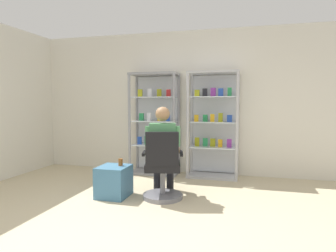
% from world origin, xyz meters
% --- Properties ---
extents(ground_plane, '(7.20, 7.20, 0.00)m').
position_xyz_m(ground_plane, '(0.00, 0.00, 0.00)').
color(ground_plane, '#C6B793').
extents(back_wall, '(6.00, 0.10, 2.70)m').
position_xyz_m(back_wall, '(0.00, 3.00, 1.35)').
color(back_wall, silver).
rests_on(back_wall, ground).
extents(display_cabinet_left, '(0.90, 0.45, 1.90)m').
position_xyz_m(display_cabinet_left, '(-0.55, 2.76, 0.96)').
color(display_cabinet_left, gray).
rests_on(display_cabinet_left, ground).
extents(display_cabinet_right, '(0.90, 0.45, 1.90)m').
position_xyz_m(display_cabinet_right, '(0.55, 2.76, 0.97)').
color(display_cabinet_right, '#B7B7BC').
rests_on(display_cabinet_right, ground).
extents(office_chair, '(0.62, 0.59, 0.96)m').
position_xyz_m(office_chair, '(0.02, 1.26, 0.39)').
color(office_chair, slate).
rests_on(office_chair, ground).
extents(seated_shopkeeper, '(0.55, 0.62, 1.29)m').
position_xyz_m(seated_shopkeeper, '(-0.02, 1.42, 0.71)').
color(seated_shopkeeper, black).
rests_on(seated_shopkeeper, ground).
extents(storage_crate, '(0.42, 0.45, 0.44)m').
position_xyz_m(storage_crate, '(-0.69, 1.21, 0.22)').
color(storage_crate, teal).
rests_on(storage_crate, ground).
extents(tea_glass, '(0.06, 0.06, 0.10)m').
position_xyz_m(tea_glass, '(-0.61, 1.27, 0.49)').
color(tea_glass, brown).
rests_on(tea_glass, storage_crate).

